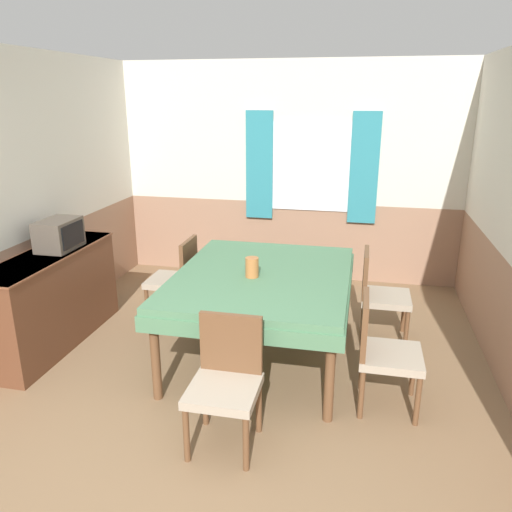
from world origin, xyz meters
name	(u,v)px	position (x,y,z in m)	size (l,w,h in m)	color
ground_plane	(182,499)	(0.00, 0.00, 0.00)	(16.00, 16.00, 0.00)	#846647
wall_back	(290,173)	(0.02, 3.84, 1.31)	(4.49, 0.09, 2.60)	silver
wall_left	(37,197)	(-2.07, 1.91, 1.30)	(0.05, 4.22, 2.60)	silver
dining_table	(262,284)	(0.11, 1.73, 0.67)	(1.47, 1.83, 0.77)	#4C7A56
chair_left_far	(177,276)	(-0.88, 2.29, 0.46)	(0.44, 0.44, 0.85)	brown
chair_right_far	(379,292)	(1.10, 2.29, 0.46)	(0.44, 0.44, 0.85)	brown
chair_head_near	(226,378)	(0.11, 0.57, 0.46)	(0.44, 0.44, 0.85)	brown
chair_right_near	(382,349)	(1.10, 1.18, 0.46)	(0.44, 0.44, 0.85)	brown
sideboard	(52,299)	(-1.80, 1.56, 0.44)	(0.46, 1.58, 0.87)	brown
tv	(59,234)	(-1.76, 1.72, 1.00)	(0.29, 0.41, 0.27)	#51473D
vase	(252,267)	(0.04, 1.63, 0.85)	(0.11, 0.11, 0.17)	#B26B38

